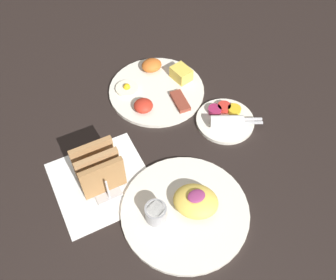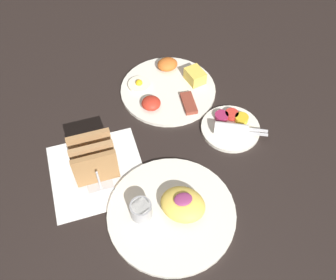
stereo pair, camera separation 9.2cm
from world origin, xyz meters
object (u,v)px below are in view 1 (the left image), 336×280
object	(u,v)px
plate_breakfast	(157,88)
plate_condiments	(226,119)
plate_foreground	(186,208)
toast_rack	(99,169)

from	to	relation	value
plate_breakfast	plate_condiments	size ratio (longest dim) A/B	1.73
plate_breakfast	plate_foreground	distance (m)	0.39
plate_condiments	plate_foreground	distance (m)	0.29
plate_breakfast	toast_rack	world-z (taller)	toast_rack
plate_breakfast	toast_rack	distance (m)	0.33
plate_foreground	toast_rack	bearing A→B (deg)	130.89
plate_foreground	toast_rack	distance (m)	0.22
plate_condiments	toast_rack	size ratio (longest dim) A/B	1.34
plate_foreground	plate_breakfast	bearing A→B (deg)	73.61
plate_condiments	toast_rack	distance (m)	0.36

